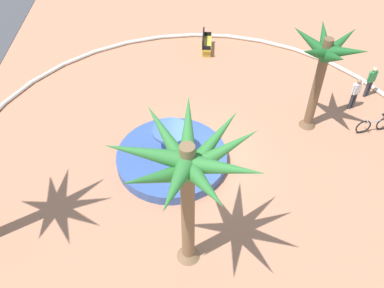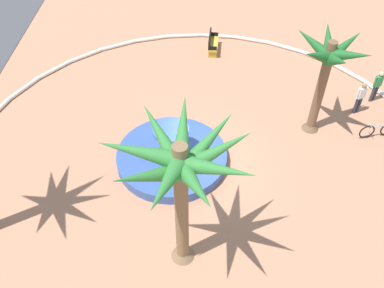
% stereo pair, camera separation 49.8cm
% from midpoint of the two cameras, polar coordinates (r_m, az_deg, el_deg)
% --- Properties ---
extents(ground_plane, '(80.00, 80.00, 0.00)m').
position_cam_midpoint_polar(ground_plane, '(17.35, 0.36, -2.33)').
color(ground_plane, tan).
extents(plaza_curb, '(20.38, 20.38, 0.20)m').
position_cam_midpoint_polar(plaza_curb, '(17.28, 0.36, -2.11)').
color(plaza_curb, silver).
rests_on(plaza_curb, ground).
extents(fountain, '(4.56, 4.56, 1.82)m').
position_cam_midpoint_polar(fountain, '(17.15, -3.62, -1.79)').
color(fountain, '#38569E').
rests_on(fountain, ground).
extents(palm_tree_by_curb, '(4.33, 4.27, 5.55)m').
position_cam_midpoint_polar(palm_tree_by_curb, '(11.09, -1.77, -3.61)').
color(palm_tree_by_curb, brown).
rests_on(palm_tree_by_curb, ground).
extents(palm_tree_mid_plaza, '(3.19, 2.96, 4.69)m').
position_cam_midpoint_polar(palm_tree_mid_plaza, '(17.54, 16.98, 11.02)').
color(palm_tree_mid_plaza, brown).
rests_on(palm_tree_mid_plaza, ground).
extents(bench_east, '(1.63, 0.62, 1.00)m').
position_cam_midpoint_polar(bench_east, '(23.85, 1.37, 13.46)').
color(bench_east, gold).
rests_on(bench_east, ground).
extents(bicycle_by_lamppost, '(0.51, 1.70, 0.94)m').
position_cam_midpoint_polar(bicycle_by_lamppost, '(19.98, 23.06, 2.44)').
color(bicycle_by_lamppost, black).
rests_on(bicycle_by_lamppost, ground).
extents(person_cyclist_helmet, '(0.32, 0.49, 1.67)m').
position_cam_midpoint_polar(person_cyclist_helmet, '(21.70, 22.79, 8.08)').
color(person_cyclist_helmet, '#33333D').
rests_on(person_cyclist_helmet, ground).
extents(person_cyclist_photo, '(0.31, 0.50, 1.66)m').
position_cam_midpoint_polar(person_cyclist_photo, '(20.63, 20.91, 6.65)').
color(person_cyclist_photo, '#33333D').
rests_on(person_cyclist_photo, ground).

